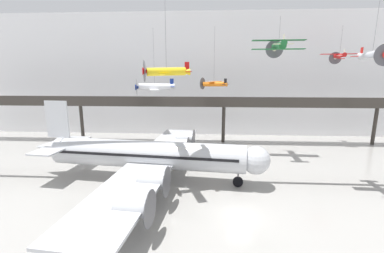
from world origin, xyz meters
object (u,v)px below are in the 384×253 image
object	(u,v)px
airliner_silver_main	(147,155)
suspended_plane_orange_highwing	(214,84)
suspended_plane_green_biplane	(279,46)
suspended_plane_silver_racer	(372,55)
suspended_plane_yellow_lowwing	(166,72)
suspended_plane_white_twin	(155,87)
suspended_plane_red_highwing	(339,56)

from	to	relation	value
airliner_silver_main	suspended_plane_orange_highwing	distance (m)	21.20
suspended_plane_green_biplane	suspended_plane_silver_racer	bearing A→B (deg)	-148.98
suspended_plane_yellow_lowwing	suspended_plane_silver_racer	distance (m)	22.55
suspended_plane_orange_highwing	suspended_plane_silver_racer	size ratio (longest dim) A/B	1.46
suspended_plane_green_biplane	suspended_plane_orange_highwing	bearing A→B (deg)	58.16
suspended_plane_white_twin	suspended_plane_yellow_lowwing	xyz separation A→B (m)	(5.75, -21.55, 2.80)
airliner_silver_main	suspended_plane_silver_racer	size ratio (longest dim) A/B	4.71
suspended_plane_white_twin	suspended_plane_silver_racer	size ratio (longest dim) A/B	1.62
suspended_plane_white_twin	suspended_plane_orange_highwing	bearing A→B (deg)	158.43
suspended_plane_orange_highwing	suspended_plane_silver_racer	world-z (taller)	suspended_plane_silver_racer
suspended_plane_red_highwing	suspended_plane_green_biplane	bearing A→B (deg)	131.74
suspended_plane_silver_racer	suspended_plane_white_twin	bearing A→B (deg)	-122.86
suspended_plane_white_twin	suspended_plane_green_biplane	bearing A→B (deg)	143.44
suspended_plane_white_twin	suspended_plane_orange_highwing	world-z (taller)	suspended_plane_orange_highwing
suspended_plane_yellow_lowwing	airliner_silver_main	bearing A→B (deg)	-66.12
suspended_plane_white_twin	suspended_plane_green_biplane	world-z (taller)	suspended_plane_green_biplane
suspended_plane_red_highwing	suspended_plane_green_biplane	world-z (taller)	same
airliner_silver_main	suspended_plane_white_twin	distance (m)	19.79
airliner_silver_main	suspended_plane_white_twin	bearing A→B (deg)	103.22
suspended_plane_white_twin	suspended_plane_red_highwing	bearing A→B (deg)	165.12
suspended_plane_yellow_lowwing	suspended_plane_silver_racer	bearing A→B (deg)	164.19
suspended_plane_red_highwing	suspended_plane_silver_racer	xyz separation A→B (m)	(-6.80, -21.33, -1.23)
airliner_silver_main	suspended_plane_orange_highwing	bearing A→B (deg)	67.67
airliner_silver_main	suspended_plane_white_twin	world-z (taller)	suspended_plane_white_twin
airliner_silver_main	suspended_plane_green_biplane	size ratio (longest dim) A/B	4.50
suspended_plane_white_twin	suspended_plane_red_highwing	world-z (taller)	suspended_plane_red_highwing
airliner_silver_main	suspended_plane_red_highwing	size ratio (longest dim) A/B	5.38
suspended_plane_yellow_lowwing	suspended_plane_orange_highwing	size ratio (longest dim) A/B	0.82
suspended_plane_yellow_lowwing	suspended_plane_white_twin	bearing A→B (deg)	-94.85
suspended_plane_red_highwing	airliner_silver_main	bearing A→B (deg)	129.34
airliner_silver_main	suspended_plane_silver_racer	bearing A→B (deg)	1.36
airliner_silver_main	suspended_plane_white_twin	size ratio (longest dim) A/B	2.91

